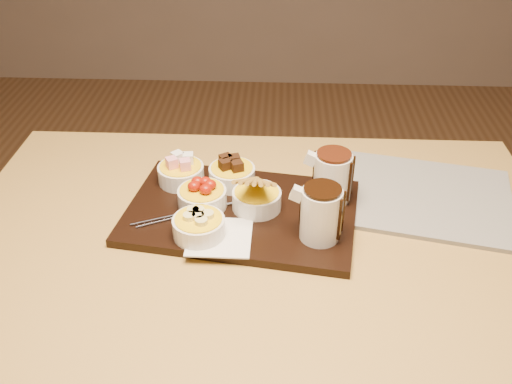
{
  "coord_description": "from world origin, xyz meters",
  "views": [
    {
      "loc": [
        0.04,
        -0.88,
        1.45
      ],
      "look_at": [
        -0.0,
        0.06,
        0.81
      ],
      "focal_mm": 40.0,
      "sensor_mm": 36.0,
      "label": 1
    }
  ],
  "objects_px": {
    "newspaper": "(422,197)",
    "bowl_strawberries": "(202,198)",
    "pitcher_milk_chocolate": "(332,178)",
    "dining_table": "(257,271)",
    "serving_board": "(241,212)",
    "pitcher_dark_chocolate": "(321,214)"
  },
  "relations": [
    {
      "from": "dining_table",
      "to": "bowl_strawberries",
      "type": "xyz_separation_m",
      "value": [
        -0.11,
        0.06,
        0.14
      ]
    },
    {
      "from": "dining_table",
      "to": "pitcher_dark_chocolate",
      "type": "distance_m",
      "value": 0.21
    },
    {
      "from": "dining_table",
      "to": "pitcher_milk_chocolate",
      "type": "distance_m",
      "value": 0.25
    },
    {
      "from": "pitcher_dark_chocolate",
      "to": "newspaper",
      "type": "bearing_deg",
      "value": 44.12
    },
    {
      "from": "serving_board",
      "to": "dining_table",
      "type": "bearing_deg",
      "value": -50.32
    },
    {
      "from": "serving_board",
      "to": "pitcher_milk_chocolate",
      "type": "xyz_separation_m",
      "value": [
        0.18,
        0.04,
        0.06
      ]
    },
    {
      "from": "pitcher_dark_chocolate",
      "to": "pitcher_milk_chocolate",
      "type": "relative_size",
      "value": 1.0
    },
    {
      "from": "dining_table",
      "to": "serving_board",
      "type": "distance_m",
      "value": 0.13
    },
    {
      "from": "dining_table",
      "to": "pitcher_dark_chocolate",
      "type": "height_order",
      "value": "pitcher_dark_chocolate"
    },
    {
      "from": "dining_table",
      "to": "pitcher_milk_chocolate",
      "type": "relative_size",
      "value": 11.47
    },
    {
      "from": "bowl_strawberries",
      "to": "newspaper",
      "type": "bearing_deg",
      "value": 9.01
    },
    {
      "from": "newspaper",
      "to": "pitcher_milk_chocolate",
      "type": "bearing_deg",
      "value": -157.16
    },
    {
      "from": "newspaper",
      "to": "bowl_strawberries",
      "type": "bearing_deg",
      "value": -158.63
    },
    {
      "from": "serving_board",
      "to": "bowl_strawberries",
      "type": "bearing_deg",
      "value": -176.42
    },
    {
      "from": "serving_board",
      "to": "pitcher_milk_chocolate",
      "type": "relative_size",
      "value": 4.4
    },
    {
      "from": "serving_board",
      "to": "bowl_strawberries",
      "type": "height_order",
      "value": "bowl_strawberries"
    },
    {
      "from": "dining_table",
      "to": "bowl_strawberries",
      "type": "distance_m",
      "value": 0.19
    },
    {
      "from": "pitcher_milk_chocolate",
      "to": "newspaper",
      "type": "bearing_deg",
      "value": 18.98
    },
    {
      "from": "bowl_strawberries",
      "to": "pitcher_milk_chocolate",
      "type": "distance_m",
      "value": 0.27
    },
    {
      "from": "bowl_strawberries",
      "to": "newspaper",
      "type": "height_order",
      "value": "bowl_strawberries"
    },
    {
      "from": "dining_table",
      "to": "serving_board",
      "type": "relative_size",
      "value": 2.61
    },
    {
      "from": "pitcher_dark_chocolate",
      "to": "newspaper",
      "type": "relative_size",
      "value": 0.28
    }
  ]
}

